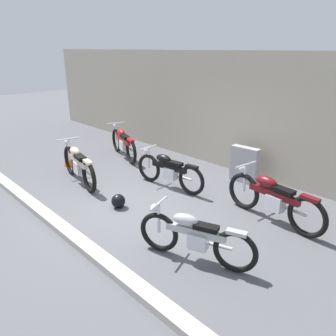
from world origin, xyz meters
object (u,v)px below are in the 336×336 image
(stone_marker, at_px, (244,165))
(motorcycle_black, at_px, (169,170))
(helmet, at_px, (118,201))
(motorcycle_maroon, at_px, (273,198))
(traffic_cone, at_px, (69,156))
(motorcycle_silver, at_px, (194,237))
(motorcycle_cream, at_px, (78,164))
(motorcycle_red, at_px, (123,143))

(stone_marker, bearing_deg, motorcycle_black, -122.18)
(helmet, bearing_deg, motorcycle_maroon, 36.15)
(helmet, bearing_deg, traffic_cone, 170.32)
(helmet, distance_m, motorcycle_maroon, 3.06)
(motorcycle_black, distance_m, motorcycle_silver, 2.91)
(traffic_cone, height_order, motorcycle_cream, motorcycle_cream)
(traffic_cone, relative_size, motorcycle_red, 0.27)
(motorcycle_maroon, relative_size, motorcycle_silver, 1.18)
(motorcycle_maroon, bearing_deg, motorcycle_black, 12.43)
(motorcycle_maroon, bearing_deg, helmet, 41.65)
(helmet, height_order, motorcycle_silver, motorcycle_silver)
(motorcycle_red, height_order, motorcycle_silver, motorcycle_red)
(traffic_cone, xyz_separation_m, motorcycle_silver, (5.39, -0.74, 0.14))
(traffic_cone, xyz_separation_m, motorcycle_black, (3.03, 0.96, 0.15))
(motorcycle_maroon, distance_m, motorcycle_silver, 2.01)
(motorcycle_black, xyz_separation_m, motorcycle_red, (-2.62, 0.61, 0.02))
(stone_marker, bearing_deg, helmet, -107.07)
(helmet, xyz_separation_m, traffic_cone, (-3.09, 0.53, 0.13))
(motorcycle_black, bearing_deg, helmet, 85.38)
(stone_marker, relative_size, helmet, 3.04)
(helmet, bearing_deg, motorcycle_silver, -5.19)
(traffic_cone, height_order, motorcycle_black, motorcycle_black)
(motorcycle_cream, relative_size, motorcycle_silver, 1.16)
(motorcycle_cream, height_order, motorcycle_red, motorcycle_cream)
(traffic_cone, distance_m, motorcycle_cream, 1.37)
(stone_marker, height_order, motorcycle_maroon, motorcycle_maroon)
(stone_marker, height_order, traffic_cone, stone_marker)
(stone_marker, bearing_deg, motorcycle_silver, -67.70)
(helmet, xyz_separation_m, motorcycle_silver, (2.30, -0.21, 0.27))
(helmet, height_order, motorcycle_black, motorcycle_black)
(motorcycle_silver, bearing_deg, motorcycle_red, -45.37)
(helmet, distance_m, motorcycle_silver, 2.33)
(motorcycle_red, xyz_separation_m, motorcycle_silver, (4.98, -2.31, -0.03))
(motorcycle_maroon, height_order, motorcycle_silver, motorcycle_maroon)
(motorcycle_maroon, relative_size, motorcycle_red, 1.07)
(helmet, xyz_separation_m, motorcycle_cream, (-1.80, 0.12, 0.32))
(motorcycle_cream, xyz_separation_m, motorcycle_red, (-0.88, 1.98, -0.01))
(motorcycle_cream, distance_m, motorcycle_silver, 4.11)
(motorcycle_red, bearing_deg, motorcycle_black, -175.45)
(motorcycle_black, bearing_deg, stone_marker, -129.04)
(helmet, relative_size, motorcycle_cream, 0.14)
(traffic_cone, height_order, motorcycle_red, motorcycle_red)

